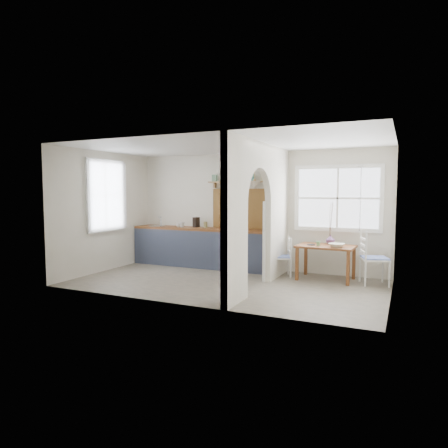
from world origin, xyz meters
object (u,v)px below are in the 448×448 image
at_px(chair_left, 282,257).
at_px(kettle, 270,225).
at_px(chair_right, 375,258).
at_px(vase, 330,240).
at_px(dining_table, 326,263).

distance_m(chair_left, kettle, 0.76).
xyz_separation_m(chair_left, kettle, (-0.35, 0.28, 0.61)).
distance_m(chair_left, chair_right, 1.79).
distance_m(chair_left, vase, 1.04).
distance_m(dining_table, chair_right, 0.92).
bearing_deg(dining_table, kettle, 171.77).
distance_m(dining_table, chair_left, 0.89).
xyz_separation_m(dining_table, chair_right, (0.90, -0.04, 0.17)).
distance_m(chair_right, vase, 0.94).
bearing_deg(vase, chair_right, -17.60).
height_order(dining_table, kettle, kettle).
distance_m(chair_right, kettle, 2.21).
bearing_deg(dining_table, chair_right, 0.58).
height_order(dining_table, chair_right, chair_right).
xyz_separation_m(chair_left, chair_right, (1.79, -0.00, 0.10)).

